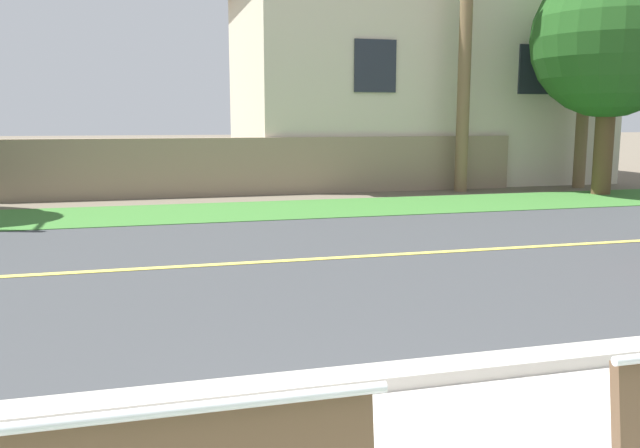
# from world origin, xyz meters

# --- Properties ---
(ground_plane) EXTENTS (140.00, 140.00, 0.00)m
(ground_plane) POSITION_xyz_m (0.00, 8.00, 0.00)
(ground_plane) COLOR #665B4C
(curb_edge) EXTENTS (44.00, 0.30, 0.11)m
(curb_edge) POSITION_xyz_m (0.00, 2.35, 0.06)
(curb_edge) COLOR #ADA89E
(curb_edge) RESTS_ON ground_plane
(street_asphalt) EXTENTS (52.00, 8.00, 0.01)m
(street_asphalt) POSITION_xyz_m (0.00, 6.50, 0.00)
(street_asphalt) COLOR #383A3D
(street_asphalt) RESTS_ON ground_plane
(road_centre_line) EXTENTS (48.00, 0.14, 0.01)m
(road_centre_line) POSITION_xyz_m (0.00, 6.50, 0.01)
(road_centre_line) COLOR #E0CC4C
(road_centre_line) RESTS_ON ground_plane
(far_verge_grass) EXTENTS (48.00, 2.80, 0.02)m
(far_verge_grass) POSITION_xyz_m (0.00, 11.37, 0.01)
(far_verge_grass) COLOR #38702D
(far_verge_grass) RESTS_ON ground_plane
(shade_tree_left) EXTENTS (3.73, 3.73, 6.15)m
(shade_tree_left) POSITION_xyz_m (9.87, 12.00, 4.00)
(shade_tree_left) COLOR brown
(shade_tree_left) RESTS_ON ground_plane
(garden_wall) EXTENTS (13.00, 0.36, 1.40)m
(garden_wall) POSITION_xyz_m (1.83, 14.25, 0.70)
(garden_wall) COLOR gray
(garden_wall) RESTS_ON ground_plane
(house_across_street) EXTENTS (11.07, 6.91, 6.34)m
(house_across_street) POSITION_xyz_m (6.88, 17.45, 3.22)
(house_across_street) COLOR beige
(house_across_street) RESTS_ON ground_plane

